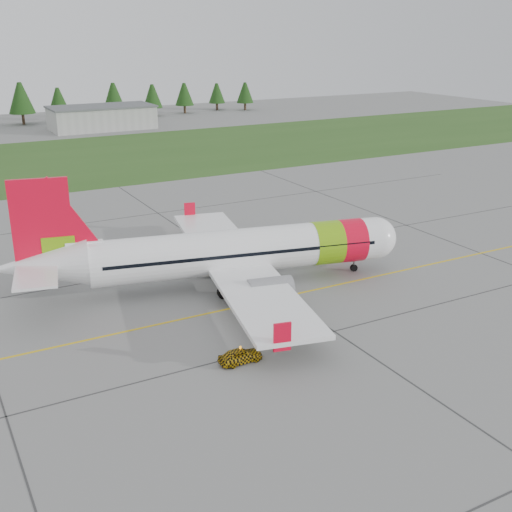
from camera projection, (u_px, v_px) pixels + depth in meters
ground at (222, 361)px, 46.85m from camera, size 320.00×320.00×0.00m
aircraft at (231, 252)px, 59.77m from camera, size 36.86×34.54×11.29m
follow_me_car at (240, 342)px, 46.04m from camera, size 1.12×1.32×3.27m
grass_strip at (22, 165)px, 114.64m from camera, size 320.00×50.00×0.03m
taxi_guideline at (180, 319)px, 53.46m from camera, size 120.00×0.25×0.02m
hangar_east at (102, 118)px, 154.86m from camera, size 24.00×12.00×5.20m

